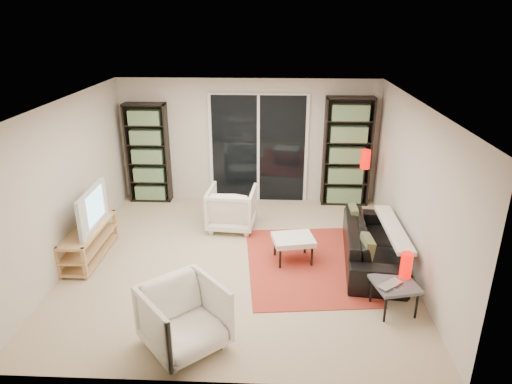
% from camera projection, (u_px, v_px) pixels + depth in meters
% --- Properties ---
extents(floor, '(5.00, 5.00, 0.00)m').
position_uv_depth(floor, '(239.00, 260.00, 6.99)').
color(floor, tan).
rests_on(floor, ground).
extents(wall_back, '(5.00, 0.02, 2.40)m').
position_uv_depth(wall_back, '(248.00, 141.00, 8.87)').
color(wall_back, beige).
rests_on(wall_back, ground).
extents(wall_front, '(5.00, 0.02, 2.40)m').
position_uv_depth(wall_front, '(216.00, 282.00, 4.22)').
color(wall_front, beige).
rests_on(wall_front, ground).
extents(wall_left, '(0.02, 5.00, 2.40)m').
position_uv_depth(wall_left, '(67.00, 184.00, 6.65)').
color(wall_left, beige).
rests_on(wall_left, ground).
extents(wall_right, '(0.02, 5.00, 2.40)m').
position_uv_depth(wall_right, '(414.00, 189.00, 6.44)').
color(wall_right, beige).
rests_on(wall_right, ground).
extents(ceiling, '(5.00, 5.00, 0.02)m').
position_uv_depth(ceiling, '(236.00, 103.00, 6.11)').
color(ceiling, white).
rests_on(ceiling, wall_back).
extents(sliding_door, '(1.92, 0.08, 2.16)m').
position_uv_depth(sliding_door, '(258.00, 149.00, 8.88)').
color(sliding_door, white).
rests_on(sliding_door, ground).
extents(bookshelf_left, '(0.80, 0.30, 1.95)m').
position_uv_depth(bookshelf_left, '(148.00, 153.00, 8.88)').
color(bookshelf_left, black).
rests_on(bookshelf_left, ground).
extents(bookshelf_right, '(0.90, 0.30, 2.10)m').
position_uv_depth(bookshelf_right, '(347.00, 152.00, 8.69)').
color(bookshelf_right, black).
rests_on(bookshelf_right, ground).
extents(tv_stand, '(0.44, 1.37, 0.50)m').
position_uv_depth(tv_stand, '(89.00, 241.00, 6.98)').
color(tv_stand, tan).
rests_on(tv_stand, floor).
extents(tv, '(0.16, 1.08, 0.62)m').
position_uv_depth(tv, '(85.00, 209.00, 6.78)').
color(tv, black).
rests_on(tv, tv_stand).
extents(rug, '(1.95, 2.50, 0.01)m').
position_uv_depth(rug, '(306.00, 264.00, 6.86)').
color(rug, '#B23526').
rests_on(rug, floor).
extents(sofa, '(1.01, 2.13, 0.60)m').
position_uv_depth(sofa, '(373.00, 243.00, 6.84)').
color(sofa, black).
rests_on(sofa, floor).
extents(armchair_back, '(0.86, 0.88, 0.74)m').
position_uv_depth(armchair_back, '(232.00, 208.00, 7.91)').
color(armchair_back, white).
rests_on(armchair_back, floor).
extents(armchair_front, '(1.16, 1.16, 0.76)m').
position_uv_depth(armchair_front, '(184.00, 317.00, 5.04)').
color(armchair_front, white).
rests_on(armchair_front, floor).
extents(ottoman, '(0.69, 0.60, 0.40)m').
position_uv_depth(ottoman, '(293.00, 240.00, 6.83)').
color(ottoman, white).
rests_on(ottoman, floor).
extents(side_table, '(0.62, 0.62, 0.40)m').
position_uv_depth(side_table, '(395.00, 286.00, 5.67)').
color(side_table, '#4F4F55').
rests_on(side_table, floor).
extents(laptop, '(0.41, 0.39, 0.03)m').
position_uv_depth(laptop, '(393.00, 286.00, 5.56)').
color(laptop, silver).
rests_on(laptop, side_table).
extents(table_lamp, '(0.15, 0.15, 0.33)m').
position_uv_depth(table_lamp, '(406.00, 265.00, 5.73)').
color(table_lamp, '#ED0702').
rests_on(table_lamp, side_table).
extents(floor_lamp, '(0.19, 0.19, 1.26)m').
position_uv_depth(floor_lamp, '(365.00, 167.00, 8.18)').
color(floor_lamp, black).
rests_on(floor_lamp, floor).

